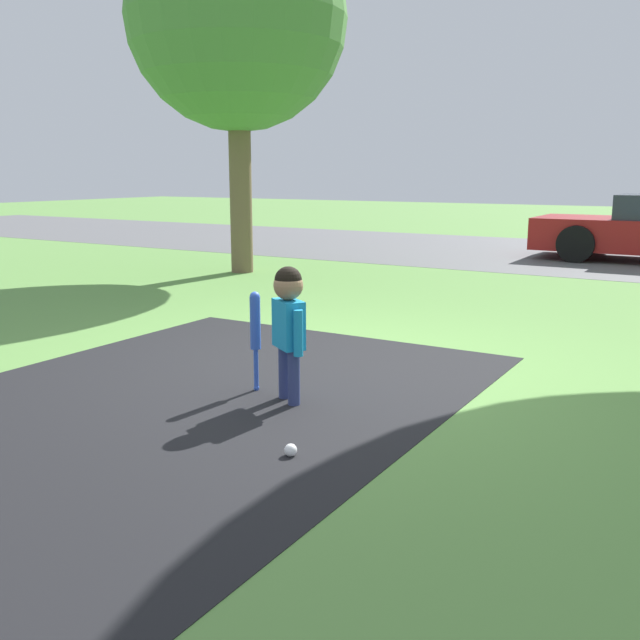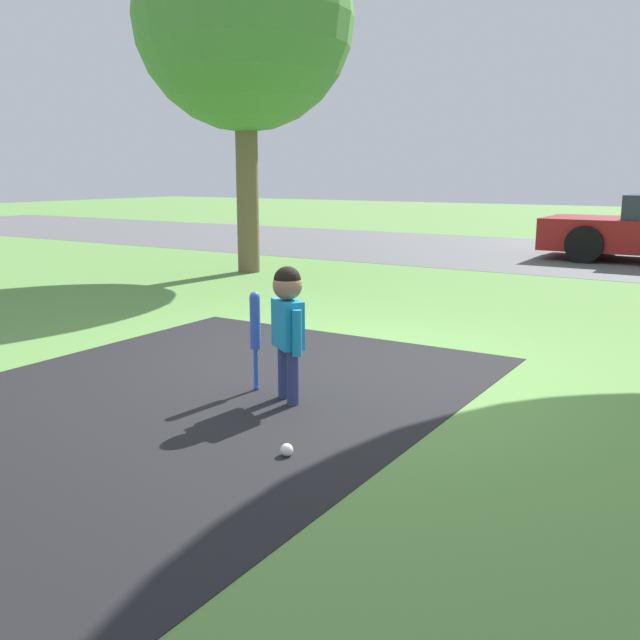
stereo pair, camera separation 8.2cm
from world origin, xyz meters
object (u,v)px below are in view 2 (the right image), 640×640
baseball_bat (255,327)px  tree_far_lawn (244,20)px  child (288,315)px  sports_ball (287,450)px

baseball_bat → tree_far_lawn: bearing=128.0°
child → sports_ball: (0.52, -0.78, -0.56)m
child → sports_ball: bearing=-22.7°
sports_ball → tree_far_lawn: (-4.64, 5.72, 3.63)m
sports_ball → baseball_bat: bearing=134.6°
sports_ball → tree_far_lawn: bearing=129.1°
baseball_bat → tree_far_lawn: (-3.78, 4.85, 3.21)m
baseball_bat → sports_ball: (0.86, -0.87, -0.42)m
baseball_bat → tree_far_lawn: size_ratio=0.13×
child → tree_far_lawn: size_ratio=0.17×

